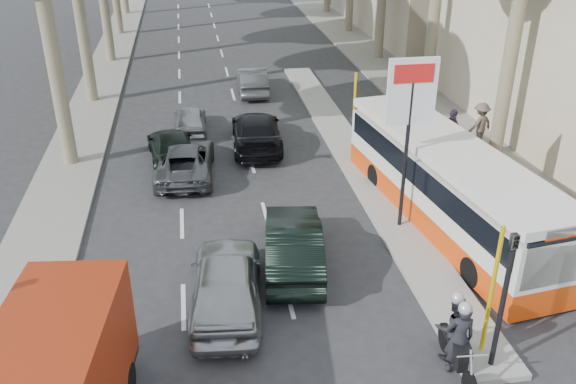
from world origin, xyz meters
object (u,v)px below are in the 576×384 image
Objects in this scene: city_bus at (448,183)px; motorcycle at (456,335)px; silver_hatchback at (226,283)px; dark_hatchback at (293,244)px.

motorcycle is (-2.38, -6.41, -0.55)m from city_bus.
silver_hatchback reaches higher than dark_hatchback.
city_bus reaches higher than motorcycle.
city_bus is at bearing -154.39° from dark_hatchback.
dark_hatchback is (2.05, 1.65, -0.03)m from silver_hatchback.
silver_hatchback is at bearing -162.93° from city_bus.
silver_hatchback is at bearing 46.37° from dark_hatchback.
dark_hatchback is 5.62m from city_bus.
motorcycle is (2.92, -4.68, 0.15)m from dark_hatchback.
motorcycle reaches higher than silver_hatchback.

